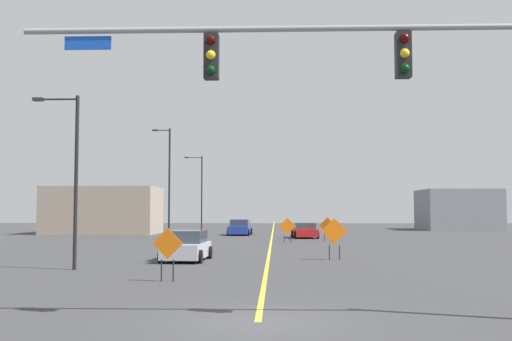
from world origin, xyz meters
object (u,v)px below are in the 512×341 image
(street_lamp_near_right, at_px, (72,172))
(car_red_passing, at_px, (305,231))
(traffic_signal_assembly, at_px, (403,82))
(street_lamp_far_left, at_px, (200,189))
(construction_sign_left_lane, at_px, (287,227))
(street_lamp_far_right, at_px, (168,179))
(car_silver_mid, at_px, (187,246))
(construction_sign_median_near, at_px, (334,233))
(construction_sign_right_lane, at_px, (168,247))
(car_blue_near, at_px, (240,228))
(construction_sign_right_shoulder, at_px, (327,226))

(street_lamp_near_right, distance_m, car_red_passing, 30.18)
(traffic_signal_assembly, distance_m, street_lamp_far_left, 57.91)
(traffic_signal_assembly, height_order, street_lamp_far_left, street_lamp_far_left)
(traffic_signal_assembly, bearing_deg, construction_sign_left_lane, 93.68)
(traffic_signal_assembly, relative_size, car_red_passing, 3.02)
(car_red_passing, bearing_deg, street_lamp_far_right, -169.05)
(street_lamp_far_left, distance_m, car_silver_mid, 41.29)
(traffic_signal_assembly, xyz_separation_m, street_lamp_far_right, (-12.11, 36.91, -0.32))
(street_lamp_far_right, bearing_deg, construction_sign_median_near, -59.28)
(traffic_signal_assembly, distance_m, construction_sign_right_lane, 10.89)
(street_lamp_far_right, xyz_separation_m, car_blue_near, (5.66, 7.86, -4.39))
(street_lamp_far_left, bearing_deg, construction_sign_right_shoulder, -60.96)
(car_silver_mid, height_order, car_blue_near, car_blue_near)
(construction_sign_median_near, bearing_deg, car_blue_near, 102.88)
(construction_sign_median_near, bearing_deg, car_red_passing, 91.03)
(construction_sign_median_near, relative_size, car_blue_near, 0.47)
(construction_sign_right_shoulder, relative_size, car_red_passing, 0.43)
(traffic_signal_assembly, height_order, car_silver_mid, traffic_signal_assembly)
(street_lamp_far_left, xyz_separation_m, car_red_passing, (11.47, -17.49, -4.22))
(construction_sign_median_near, bearing_deg, street_lamp_near_right, -155.82)
(street_lamp_far_right, bearing_deg, construction_sign_left_lane, -25.59)
(construction_sign_right_lane, height_order, construction_sign_median_near, construction_sign_median_near)
(street_lamp_near_right, xyz_separation_m, construction_sign_median_near, (11.54, 5.18, -2.79))
(street_lamp_far_left, distance_m, construction_sign_median_near, 42.01)
(construction_sign_right_lane, xyz_separation_m, construction_sign_left_lane, (4.67, 24.67, -0.04))
(construction_sign_right_shoulder, xyz_separation_m, car_blue_near, (-7.54, 11.45, -0.45))
(car_silver_mid, bearing_deg, street_lamp_far_right, 102.80)
(construction_sign_right_shoulder, xyz_separation_m, car_silver_mid, (-8.41, -17.47, -0.48))
(construction_sign_median_near, height_order, construction_sign_left_lane, construction_sign_median_near)
(construction_sign_median_near, relative_size, car_red_passing, 0.47)
(traffic_signal_assembly, xyz_separation_m, car_blue_near, (-6.45, 44.77, -4.71))
(car_red_passing, bearing_deg, construction_sign_left_lane, -103.20)
(car_silver_mid, bearing_deg, construction_sign_right_lane, -85.99)
(construction_sign_median_near, bearing_deg, traffic_signal_assembly, -90.01)
(construction_sign_right_lane, relative_size, car_silver_mid, 0.47)
(street_lamp_far_left, height_order, car_silver_mid, street_lamp_far_left)
(street_lamp_far_right, bearing_deg, car_silver_mid, -77.20)
(construction_sign_median_near, distance_m, construction_sign_left_lane, 15.71)
(street_lamp_far_right, relative_size, street_lamp_far_left, 1.07)
(street_lamp_near_right, xyz_separation_m, construction_sign_right_shoulder, (12.63, 21.97, -2.93))
(construction_sign_left_lane, xyz_separation_m, car_red_passing, (1.66, 7.08, -0.53))
(traffic_signal_assembly, bearing_deg, street_lamp_far_left, 101.83)
(construction_sign_median_near, xyz_separation_m, car_silver_mid, (-7.33, -0.68, -0.63))
(construction_sign_right_lane, distance_m, car_blue_near, 37.35)
(construction_sign_right_lane, bearing_deg, street_lamp_far_left, 95.96)
(construction_sign_median_near, height_order, car_red_passing, construction_sign_median_near)
(car_red_passing, distance_m, car_blue_near, 8.24)
(construction_sign_median_near, distance_m, car_blue_near, 28.98)
(car_blue_near, bearing_deg, street_lamp_near_right, -98.64)
(construction_sign_median_near, bearing_deg, construction_sign_left_lane, 97.56)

